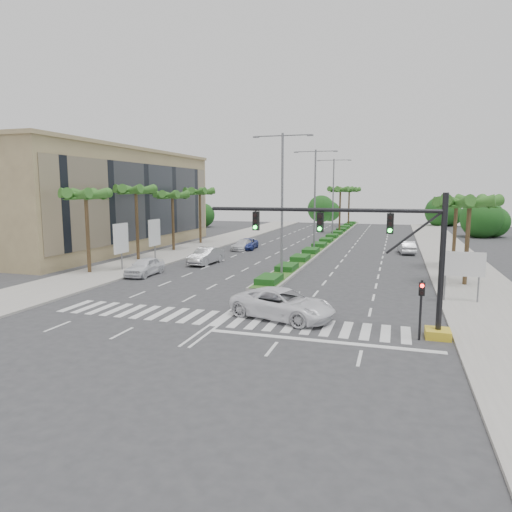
{
  "coord_description": "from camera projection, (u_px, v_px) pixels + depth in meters",
  "views": [
    {
      "loc": [
        9.29,
        -23.62,
        7.29
      ],
      "look_at": [
        0.5,
        4.89,
        3.0
      ],
      "focal_mm": 32.0,
      "sensor_mm": 36.0,
      "label": 1
    }
  ],
  "objects": [
    {
      "name": "streetlight_mid",
      "position": [
        315.0,
        195.0,
        53.5
      ],
      "size": [
        5.1,
        0.25,
        12.0
      ],
      "color": "slate",
      "rests_on": "ground"
    },
    {
      "name": "median",
      "position": [
        331.0,
        239.0,
        68.64
      ],
      "size": [
        2.2,
        75.0,
        0.2
      ],
      "primitive_type": "cube",
      "color": "gray",
      "rests_on": "ground"
    },
    {
      "name": "car_parked_c",
      "position": [
        247.0,
        244.0,
        57.15
      ],
      "size": [
        2.65,
        4.94,
        1.32
      ],
      "primitive_type": "imported",
      "rotation": [
        0.0,
        0.0,
        0.1
      ],
      "color": "#324299",
      "rests_on": "ground"
    },
    {
      "name": "billboard_far",
      "position": [
        154.0,
        233.0,
        46.93
      ],
      "size": [
        0.18,
        2.1,
        4.35
      ],
      "color": "slate",
      "rests_on": "ground"
    },
    {
      "name": "car_crossing",
      "position": [
        283.0,
        304.0,
        26.13
      ],
      "size": [
        6.67,
        4.52,
        1.7
      ],
      "primitive_type": "imported",
      "rotation": [
        0.0,
        0.0,
        1.27
      ],
      "color": "white",
      "rests_on": "ground"
    },
    {
      "name": "building",
      "position": [
        105.0,
        201.0,
        57.42
      ],
      "size": [
        12.0,
        36.0,
        12.0
      ],
      "primitive_type": "cube",
      "color": "tan",
      "rests_on": "ground"
    },
    {
      "name": "car_parked_d",
      "position": [
        243.0,
        245.0,
        56.41
      ],
      "size": [
        2.21,
        4.6,
        1.29
      ],
      "primitive_type": "imported",
      "rotation": [
        0.0,
        0.0,
        -0.09
      ],
      "color": "silver",
      "rests_on": "ground"
    },
    {
      "name": "footpath_right",
      "position": [
        464.0,
        272.0,
        40.56
      ],
      "size": [
        6.0,
        120.0,
        0.15
      ],
      "primitive_type": "cube",
      "color": "gray",
      "rests_on": "ground"
    },
    {
      "name": "palm_median_b",
      "position": [
        349.0,
        191.0,
        91.28
      ],
      "size": [
        4.57,
        4.68,
        8.05
      ],
      "color": "brown",
      "rests_on": "ground"
    },
    {
      "name": "car_parked_b",
      "position": [
        206.0,
        256.0,
        45.51
      ],
      "size": [
        2.16,
        5.14,
        1.65
      ],
      "primitive_type": "imported",
      "rotation": [
        0.0,
        0.0,
        -0.08
      ],
      "color": "#B4B4B9",
      "rests_on": "ground"
    },
    {
      "name": "palm_median_a",
      "position": [
        340.0,
        191.0,
        77.1
      ],
      "size": [
        4.57,
        4.68,
        8.05
      ],
      "color": "brown",
      "rests_on": "ground"
    },
    {
      "name": "palm_right_far",
      "position": [
        456.0,
        206.0,
        41.83
      ],
      "size": [
        4.57,
        4.68,
        6.75
      ],
      "color": "brown",
      "rests_on": "ground"
    },
    {
      "name": "palm_left_near",
      "position": [
        86.0,
        198.0,
        39.41
      ],
      "size": [
        4.57,
        4.68,
        7.55
      ],
      "color": "brown",
      "rests_on": "ground"
    },
    {
      "name": "palm_left_mid",
      "position": [
        136.0,
        193.0,
        46.92
      ],
      "size": [
        4.57,
        4.68,
        7.95
      ],
      "color": "brown",
      "rests_on": "ground"
    },
    {
      "name": "direction_sign",
      "position": [
        463.0,
        266.0,
        29.36
      ],
      "size": [
        2.7,
        0.11,
        3.4
      ],
      "color": "slate",
      "rests_on": "ground"
    },
    {
      "name": "ground",
      "position": [
        223.0,
        319.0,
        26.09
      ],
      "size": [
        160.0,
        160.0,
        0.0
      ],
      "primitive_type": "plane",
      "color": "#333335",
      "rests_on": "ground"
    },
    {
      "name": "streetlight_near",
      "position": [
        282.0,
        196.0,
        38.37
      ],
      "size": [
        5.1,
        0.25,
        12.0
      ],
      "color": "slate",
      "rests_on": "ground"
    },
    {
      "name": "car_right",
      "position": [
        406.0,
        247.0,
        53.12
      ],
      "size": [
        2.16,
        4.65,
        1.48
      ],
      "primitive_type": "imported",
      "rotation": [
        0.0,
        0.0,
        3.28
      ],
      "color": "#B3B3B8",
      "rests_on": "ground"
    },
    {
      "name": "car_parked_a",
      "position": [
        145.0,
        266.0,
        39.4
      ],
      "size": [
        1.92,
        4.64,
        1.57
      ],
      "primitive_type": "imported",
      "rotation": [
        0.0,
        0.0,
        0.01
      ],
      "color": "white",
      "rests_on": "ground"
    },
    {
      "name": "billboard_near",
      "position": [
        121.0,
        239.0,
        41.25
      ],
      "size": [
        0.18,
        2.1,
        4.35
      ],
      "color": "slate",
      "rests_on": "ground"
    },
    {
      "name": "palm_left_far",
      "position": [
        172.0,
        197.0,
        54.57
      ],
      "size": [
        4.57,
        4.68,
        7.35
      ],
      "color": "brown",
      "rests_on": "ground"
    },
    {
      "name": "streetlight_far",
      "position": [
        333.0,
        194.0,
        68.63
      ],
      "size": [
        5.1,
        0.25,
        12.0
      ],
      "color": "slate",
      "rests_on": "ground"
    },
    {
      "name": "footpath_left",
      "position": [
        159.0,
        258.0,
        49.43
      ],
      "size": [
        6.0,
        120.0,
        0.15
      ],
      "primitive_type": "cube",
      "color": "gray",
      "rests_on": "ground"
    },
    {
      "name": "palm_right_near",
      "position": [
        470.0,
        205.0,
        34.22
      ],
      "size": [
        4.57,
        4.68,
        7.05
      ],
      "color": "brown",
      "rests_on": "ground"
    },
    {
      "name": "pedestrian_signal",
      "position": [
        421.0,
        300.0,
        22.07
      ],
      "size": [
        0.28,
        0.36,
        3.0
      ],
      "color": "black",
      "rests_on": "ground"
    },
    {
      "name": "palm_left_end",
      "position": [
        200.0,
        194.0,
        62.09
      ],
      "size": [
        4.57,
        4.68,
        7.75
      ],
      "color": "brown",
      "rests_on": "ground"
    },
    {
      "name": "signal_gantry",
      "position": [
        394.0,
        267.0,
        22.89
      ],
      "size": [
        12.6,
        1.2,
        7.2
      ],
      "color": "gold",
      "rests_on": "ground"
    },
    {
      "name": "median_grass",
      "position": [
        331.0,
        238.0,
        68.62
      ],
      "size": [
        1.8,
        75.0,
        0.04
      ],
      "primitive_type": "cube",
      "color": "#2E501B",
      "rests_on": "median"
    }
  ]
}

